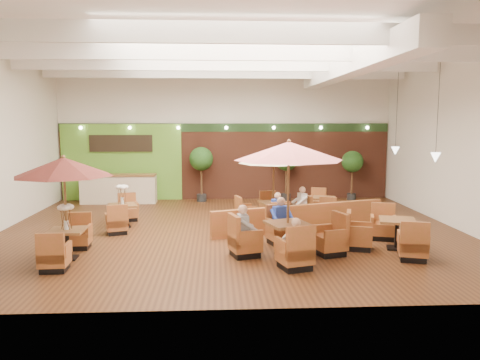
{
  "coord_description": "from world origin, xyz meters",
  "views": [
    {
      "loc": [
        -0.47,
        -13.96,
        3.34
      ],
      "look_at": [
        0.3,
        0.5,
        1.5
      ],
      "focal_mm": 35.0,
      "sensor_mm": 36.0,
      "label": 1
    }
  ],
  "objects": [
    {
      "name": "table_3",
      "position": [
        -3.4,
        0.71,
        0.49
      ],
      "size": [
        1.03,
        2.59,
        1.5
      ],
      "rotation": [
        0.0,
        0.0,
        0.32
      ],
      "color": "brown",
      "rests_on": "ground"
    },
    {
      "name": "diner_0",
      "position": [
        1.31,
        -3.78,
        0.73
      ],
      "size": [
        0.4,
        0.35,
        0.73
      ],
      "rotation": [
        0.0,
        0.0,
        0.25
      ],
      "color": "white",
      "rests_on": "ground"
    },
    {
      "name": "topiary_2",
      "position": [
        5.28,
        5.3,
        1.56
      ],
      "size": [
        0.9,
        0.9,
        2.09
      ],
      "color": "black",
      "rests_on": "ground"
    },
    {
      "name": "diner_2",
      "position": [
        0.25,
        -2.71,
        0.77
      ],
      "size": [
        0.37,
        0.44,
        0.84
      ],
      "rotation": [
        0.0,
        0.0,
        4.86
      ],
      "color": "gray",
      "rests_on": "ground"
    },
    {
      "name": "booth_divider",
      "position": [
        2.14,
        -0.1,
        0.4
      ],
      "size": [
        5.55,
        2.02,
        0.8
      ],
      "primitive_type": "cube",
      "rotation": [
        0.0,
        0.0,
        0.32
      ],
      "color": "brown",
      "rests_on": "ground"
    },
    {
      "name": "topiary_0",
      "position": [
        -1.05,
        5.3,
        1.69
      ],
      "size": [
        0.98,
        0.98,
        2.27
      ],
      "color": "black",
      "rests_on": "ground"
    },
    {
      "name": "table_4",
      "position": [
        3.97,
        -2.25,
        0.37
      ],
      "size": [
        1.97,
        2.82,
        1.0
      ],
      "rotation": [
        0.0,
        0.0,
        -0.29
      ],
      "color": "brown",
      "rests_on": "ground"
    },
    {
      "name": "service_counter",
      "position": [
        -4.4,
        5.1,
        0.58
      ],
      "size": [
        3.0,
        0.75,
        1.18
      ],
      "color": "beige",
      "rests_on": "ground"
    },
    {
      "name": "room",
      "position": [
        0.25,
        1.22,
        3.63
      ],
      "size": [
        14.04,
        14.0,
        5.52
      ],
      "color": "#381E0F",
      "rests_on": "ground"
    },
    {
      "name": "topiary_1",
      "position": [
        2.49,
        5.3,
        1.66
      ],
      "size": [
        0.96,
        0.96,
        2.22
      ],
      "color": "black",
      "rests_on": "ground"
    },
    {
      "name": "table_5",
      "position": [
        3.31,
        2.06,
        0.33
      ],
      "size": [
        0.99,
        2.44,
        0.86
      ],
      "rotation": [
        0.0,
        0.0,
        -0.37
      ],
      "color": "brown",
      "rests_on": "ground"
    },
    {
      "name": "diner_3",
      "position": [
        1.42,
        0.1,
        0.73
      ],
      "size": [
        0.38,
        0.34,
        0.71
      ],
      "rotation": [
        0.0,
        0.0,
        0.25
      ],
      "color": "#2744AC",
      "rests_on": "ground"
    },
    {
      "name": "table_2",
      "position": [
        1.42,
        1.0,
        1.7
      ],
      "size": [
        2.53,
        2.53,
        2.48
      ],
      "rotation": [
        0.0,
        0.0,
        0.25
      ],
      "color": "brown",
      "rests_on": "ground"
    },
    {
      "name": "diner_1",
      "position": [
        1.31,
        -1.65,
        0.77
      ],
      "size": [
        0.45,
        0.41,
        0.83
      ],
      "rotation": [
        0.0,
        0.0,
        3.43
      ],
      "color": "#2744AC",
      "rests_on": "ground"
    },
    {
      "name": "diner_4",
      "position": [
        2.32,
        1.0,
        0.74
      ],
      "size": [
        0.34,
        0.39,
        0.75
      ],
      "rotation": [
        0.0,
        0.0,
        1.76
      ],
      "color": "white",
      "rests_on": "ground"
    },
    {
      "name": "table_1",
      "position": [
        1.31,
        -2.71,
        1.95
      ],
      "size": [
        2.98,
        2.98,
        2.89
      ],
      "rotation": [
        0.0,
        0.0,
        0.29
      ],
      "color": "brown",
      "rests_on": "ground"
    },
    {
      "name": "table_0",
      "position": [
        -4.07,
        -2.7,
        1.92
      ],
      "size": [
        2.34,
        2.48,
        2.54
      ],
      "rotation": [
        0.0,
        0.0,
        0.04
      ],
      "color": "brown",
      "rests_on": "ground"
    }
  ]
}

